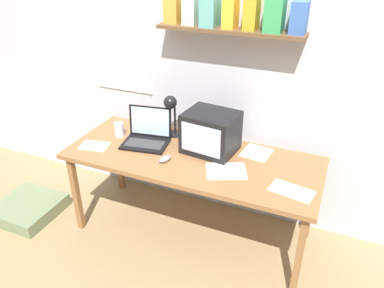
{
  "coord_description": "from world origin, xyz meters",
  "views": [
    {
      "loc": [
        0.91,
        -2.15,
        2.1
      ],
      "look_at": [
        0.0,
        0.0,
        0.81
      ],
      "focal_mm": 35.0,
      "sensor_mm": 36.0,
      "label": 1
    }
  ],
  "objects": [
    {
      "name": "loose_paper_near_laptop",
      "position": [
        0.42,
        0.23,
        0.72
      ],
      "size": [
        0.22,
        0.24,
        0.0
      ],
      "rotation": [
        0.0,
        0.0,
        -0.12
      ],
      "color": "white",
      "rests_on": "corner_desk"
    },
    {
      "name": "juice_glass",
      "position": [
        -0.65,
        0.06,
        0.77
      ],
      "size": [
        0.08,
        0.08,
        0.12
      ],
      "color": "white",
      "rests_on": "corner_desk"
    },
    {
      "name": "desk_lamp",
      "position": [
        -0.26,
        0.21,
        0.97
      ],
      "size": [
        0.12,
        0.17,
        0.35
      ],
      "rotation": [
        0.0,
        0.0,
        -0.1
      ],
      "color": "black",
      "rests_on": "corner_desk"
    },
    {
      "name": "loose_paper_near_monitor",
      "position": [
        0.29,
        -0.1,
        0.72
      ],
      "size": [
        0.33,
        0.3,
        0.0
      ],
      "rotation": [
        0.0,
        0.0,
        0.41
      ],
      "color": "white",
      "rests_on": "corner_desk"
    },
    {
      "name": "ground_plane",
      "position": [
        0.0,
        0.0,
        0.0
      ],
      "size": [
        12.0,
        12.0,
        0.0
      ],
      "primitive_type": "plane",
      "color": "#9F845C"
    },
    {
      "name": "open_notebook",
      "position": [
        0.74,
        -0.15,
        0.72
      ],
      "size": [
        0.29,
        0.2,
        0.0
      ],
      "rotation": [
        0.0,
        0.0,
        -0.19
      ],
      "color": "white",
      "rests_on": "corner_desk"
    },
    {
      "name": "back_wall",
      "position": [
        0.0,
        0.46,
        1.31
      ],
      "size": [
        5.6,
        0.24,
        2.6
      ],
      "color": "silver",
      "rests_on": "ground_plane"
    },
    {
      "name": "corner_desk",
      "position": [
        0.0,
        0.0,
        0.66
      ],
      "size": [
        1.85,
        0.74,
        0.71
      ],
      "color": "#96653C",
      "rests_on": "ground_plane"
    },
    {
      "name": "crt_monitor",
      "position": [
        0.09,
        0.13,
        0.86
      ],
      "size": [
        0.4,
        0.35,
        0.3
      ],
      "rotation": [
        0.0,
        0.0,
        -0.11
      ],
      "color": "black",
      "rests_on": "corner_desk"
    },
    {
      "name": "printed_handout",
      "position": [
        -0.74,
        -0.15,
        0.72
      ],
      "size": [
        0.24,
        0.19,
        0.0
      ],
      "rotation": [
        0.0,
        0.0,
        0.2
      ],
      "color": "white",
      "rests_on": "corner_desk"
    },
    {
      "name": "laptop",
      "position": [
        -0.4,
        0.07,
        0.78
      ],
      "size": [
        0.38,
        0.32,
        0.26
      ],
      "rotation": [
        0.0,
        0.0,
        0.16
      ],
      "color": "black",
      "rests_on": "corner_desk"
    },
    {
      "name": "computer_mouse",
      "position": [
        -0.15,
        -0.14,
        0.73
      ],
      "size": [
        0.09,
        0.12,
        0.03
      ],
      "rotation": [
        0.0,
        0.0,
        -0.29
      ],
      "color": "gray",
      "rests_on": "corner_desk"
    },
    {
      "name": "floor_cushion",
      "position": [
        -1.39,
        -0.35,
        0.06
      ],
      "size": [
        0.49,
        0.49,
        0.11
      ],
      "color": "gray",
      "rests_on": "ground_plane"
    }
  ]
}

